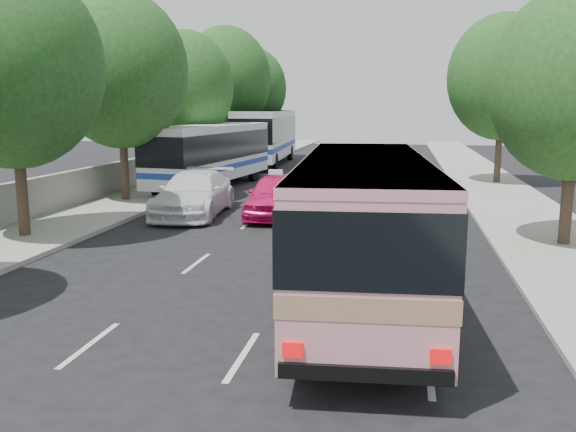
% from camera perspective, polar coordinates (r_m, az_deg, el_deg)
% --- Properties ---
extents(ground, '(120.00, 120.00, 0.00)m').
position_cam_1_polar(ground, '(13.05, -6.33, -9.19)').
color(ground, black).
rests_on(ground, ground).
extents(sidewalk_left, '(4.00, 90.00, 0.15)m').
position_cam_1_polar(sidewalk_left, '(34.26, -10.34, 2.93)').
color(sidewalk_left, '#9E998E').
rests_on(sidewalk_left, ground).
extents(sidewalk_right, '(4.00, 90.00, 0.12)m').
position_cam_1_polar(sidewalk_right, '(32.42, 19.05, 2.10)').
color(sidewalk_right, '#9E998E').
rests_on(sidewalk_right, ground).
extents(low_wall, '(0.30, 90.00, 1.50)m').
position_cam_1_polar(low_wall, '(34.85, -13.16, 4.31)').
color(low_wall, '#9E998E').
rests_on(low_wall, sidewalk_left).
extents(tree_left_b, '(5.70, 5.70, 8.88)m').
position_cam_1_polar(tree_left_b, '(21.47, -24.38, 13.33)').
color(tree_left_b, '#38281E').
rests_on(tree_left_b, ground).
extents(tree_left_c, '(6.00, 6.00, 9.35)m').
position_cam_1_polar(tree_left_c, '(28.53, -15.39, 13.48)').
color(tree_left_c, '#38281E').
rests_on(tree_left_c, ground).
extents(tree_left_d, '(5.52, 5.52, 8.60)m').
position_cam_1_polar(tree_left_d, '(35.85, -9.55, 12.17)').
color(tree_left_d, '#38281E').
rests_on(tree_left_d, ground).
extents(tree_left_e, '(6.30, 6.30, 9.82)m').
position_cam_1_polar(tree_left_e, '(43.46, -5.77, 12.95)').
color(tree_left_e, '#38281E').
rests_on(tree_left_e, ground).
extents(tree_left_f, '(5.88, 5.88, 9.16)m').
position_cam_1_polar(tree_left_f, '(51.22, -3.44, 12.08)').
color(tree_left_f, '#38281E').
rests_on(tree_left_f, ground).
extents(tree_right_far, '(6.00, 6.00, 9.35)m').
position_cam_1_polar(tree_right_far, '(36.17, 19.62, 12.50)').
color(tree_right_far, '#38281E').
rests_on(tree_right_far, ground).
extents(pink_bus, '(3.28, 10.32, 3.24)m').
position_cam_1_polar(pink_bus, '(13.30, 7.10, 0.17)').
color(pink_bus, pink).
rests_on(pink_bus, ground).
extents(pink_taxi, '(2.23, 5.07, 1.70)m').
position_cam_1_polar(pink_taxi, '(24.03, -1.15, 1.91)').
color(pink_taxi, '#E31367').
rests_on(pink_taxi, ground).
extents(white_pickup, '(2.83, 6.13, 1.73)m').
position_cam_1_polar(white_pickup, '(24.75, -8.79, 2.07)').
color(white_pickup, white).
rests_on(white_pickup, ground).
extents(tour_coach_front, '(3.78, 11.44, 3.36)m').
position_cam_1_polar(tour_coach_front, '(32.84, -7.17, 6.12)').
color(tour_coach_front, silver).
rests_on(tour_coach_front, ground).
extents(tour_coach_rear, '(3.71, 13.54, 4.01)m').
position_cam_1_polar(tour_coach_rear, '(45.93, -2.02, 7.83)').
color(tour_coach_rear, silver).
rests_on(tour_coach_rear, ground).
extents(taxi_roof_sign, '(0.56, 0.20, 0.18)m').
position_cam_1_polar(taxi_roof_sign, '(23.92, -1.15, 4.13)').
color(taxi_roof_sign, silver).
rests_on(taxi_roof_sign, pink_taxi).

